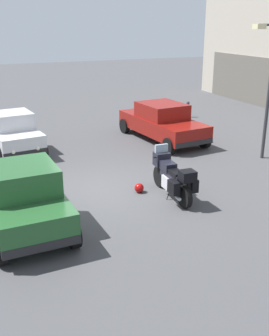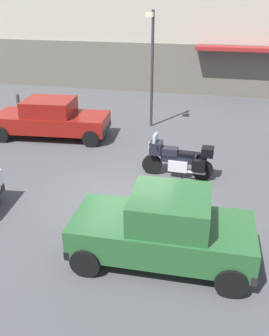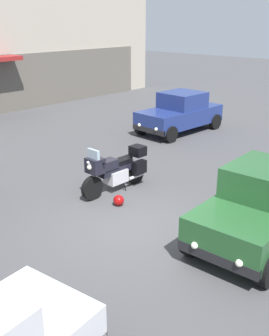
% 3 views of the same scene
% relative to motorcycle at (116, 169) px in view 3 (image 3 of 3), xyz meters
% --- Properties ---
extents(ground_plane, '(80.00, 80.00, 0.00)m').
position_rel_motorcycle_xyz_m(ground_plane, '(-1.11, -1.83, -0.62)').
color(ground_plane, '#424244').
extents(motorcycle, '(2.26, 0.77, 1.36)m').
position_rel_motorcycle_xyz_m(motorcycle, '(0.00, 0.00, 0.00)').
color(motorcycle, black).
rests_on(motorcycle, ground).
extents(helmet, '(0.28, 0.28, 0.28)m').
position_rel_motorcycle_xyz_m(helmet, '(-0.66, -0.74, -0.48)').
color(helmet, '#990C0C').
rests_on(helmet, ground).
extents(car_hatchback_near, '(3.92, 1.91, 1.64)m').
position_rel_motorcycle_xyz_m(car_hatchback_near, '(0.22, -4.17, 0.19)').
color(car_hatchback_near, '#235128').
rests_on(car_hatchback_near, ground).
extents(car_wagon_end, '(3.95, 1.98, 1.64)m').
position_rel_motorcycle_xyz_m(car_wagon_end, '(6.21, 2.41, 0.19)').
color(car_wagon_end, navy).
rests_on(car_wagon_end, ground).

